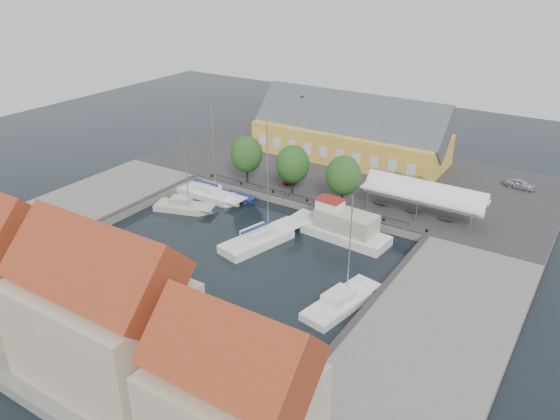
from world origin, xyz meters
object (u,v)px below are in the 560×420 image
east_boat_c (340,304)px  west_boat_a (210,195)px  car_silver (520,184)px  launch_sw (85,257)px  west_boat_b (184,208)px  warehouse (347,134)px  center_sailboat (261,240)px  car_red (292,174)px  trawler (341,229)px  launch_nw (239,198)px  tent_canopy (424,194)px

east_boat_c → west_boat_a: size_ratio=0.86×
car_silver → launch_sw: (-34.35, -41.16, -1.54)m
car_silver → launch_sw: car_silver is taller
launch_sw → west_boat_a: bearing=86.9°
west_boat_b → warehouse: bearing=70.7°
car_silver → center_sailboat: 35.52m
west_boat_a → launch_sw: 19.07m
warehouse → car_red: (-1.81, -12.49, -2.65)m
launch_sw → center_sailboat: bearing=42.6°
center_sailboat → trawler: (6.69, 5.96, 0.65)m
center_sailboat → launch_nw: center_sailboat is taller
center_sailboat → car_red: bearing=109.7°
west_boat_b → launch_nw: size_ratio=2.33×
warehouse → west_boat_a: west_boat_a is taller
tent_canopy → car_red: bearing=175.8°
trawler → west_boat_b: 19.94m
car_silver → trawler: bearing=157.2°
center_sailboat → tent_canopy: bearing=47.5°
tent_canopy → east_boat_c: (-0.27, -19.95, -3.43)m
car_red → trawler: size_ratio=0.39×
car_silver → west_boat_a: size_ratio=0.29×
car_silver → car_red: bearing=125.8°
trawler → east_boat_c: 13.27m
car_red → launch_sw: 29.02m
warehouse → west_boat_b: bearing=-109.3°
tent_canopy → launch_nw: size_ratio=3.15×
tent_canopy → center_sailboat: size_ratio=1.00×
tent_canopy → west_boat_b: 28.65m
warehouse → tent_canopy: bearing=-39.9°
trawler → east_boat_c: (5.93, -11.85, -0.76)m
launch_sw → launch_nw: bearing=77.9°
center_sailboat → trawler: size_ratio=1.15×
west_boat_b → car_red: bearing=61.7°
west_boat_a → west_boat_b: size_ratio=1.24×
tent_canopy → trawler: (-6.20, -8.10, -2.67)m
west_boat_a → center_sailboat: bearing=-27.9°
launch_nw → east_boat_c: bearing=-33.1°
car_red → launch_nw: size_ratio=1.07×
east_boat_c → launch_sw: east_boat_c is taller
launch_sw → tent_canopy: bearing=45.1°
center_sailboat → west_boat_b: bearing=171.7°
car_red → launch_sw: (-8.00, -27.85, -1.69)m
car_red → launch_sw: car_red is taller
west_boat_a → launch_sw: bearing=-93.1°
trawler → west_boat_a: bearing=178.0°
warehouse → launch_sw: (-9.81, -40.34, -4.34)m
warehouse → car_silver: size_ratio=7.75×
car_red → car_silver: bearing=4.9°
west_boat_a → car_red: bearing=51.6°
warehouse → car_silver: (24.54, 0.82, -2.80)m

